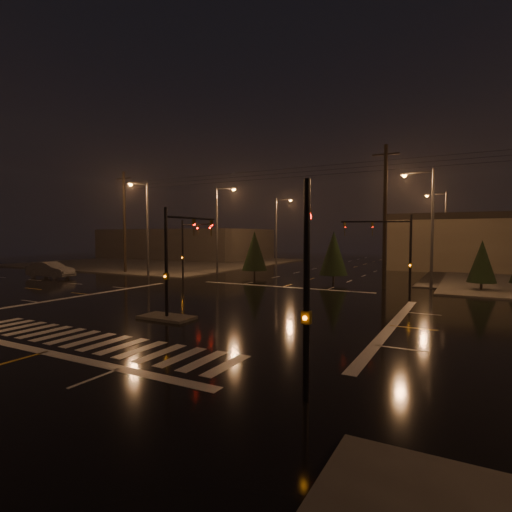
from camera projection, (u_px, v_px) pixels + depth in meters
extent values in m
plane|color=black|center=(210.00, 307.00, 25.03)|extent=(140.00, 140.00, 0.00)
cube|color=#413F3A|center=(164.00, 262.00, 65.60)|extent=(36.00, 36.00, 0.12)
cube|color=#413F3A|center=(167.00, 317.00, 21.51)|extent=(3.00, 1.60, 0.15)
cube|color=beige|center=(89.00, 340.00, 17.11)|extent=(15.00, 2.60, 0.01)
cube|color=beige|center=(45.00, 352.00, 15.35)|extent=(16.00, 0.50, 0.01)
cube|color=beige|center=(282.00, 287.00, 34.70)|extent=(16.00, 0.50, 0.01)
cube|color=#3A3633|center=(186.00, 244.00, 78.38)|extent=(30.00, 18.00, 5.60)
cylinder|color=black|center=(166.00, 263.00, 21.35)|extent=(0.18, 0.18, 6.00)
cylinder|color=black|center=(192.00, 218.00, 23.20)|extent=(0.12, 4.50, 0.12)
imported|color=#594707|center=(212.00, 220.00, 24.99)|extent=(0.16, 0.20, 1.00)
cube|color=#594707|center=(166.00, 276.00, 21.39)|extent=(0.25, 0.18, 0.35)
cylinder|color=black|center=(410.00, 256.00, 29.14)|extent=(0.18, 0.18, 6.00)
cylinder|color=black|center=(376.00, 222.00, 29.37)|extent=(4.74, 1.82, 0.12)
imported|color=#594707|center=(345.00, 222.00, 29.69)|extent=(0.24, 0.22, 1.00)
cube|color=#594707|center=(410.00, 265.00, 29.18)|extent=(0.25, 0.18, 0.35)
cylinder|color=black|center=(183.00, 251.00, 39.07)|extent=(0.18, 0.18, 6.00)
cylinder|color=black|center=(197.00, 224.00, 37.08)|extent=(4.74, 1.82, 0.12)
imported|color=#594707|center=(211.00, 225.00, 35.40)|extent=(0.24, 0.22, 1.00)
cube|color=#594707|center=(183.00, 258.00, 39.11)|extent=(0.25, 0.18, 0.35)
cylinder|color=black|center=(307.00, 291.00, 10.67)|extent=(0.18, 0.18, 6.00)
cylinder|color=black|center=(308.00, 204.00, 12.52)|extent=(1.48, 3.80, 0.12)
imported|color=#594707|center=(309.00, 209.00, 14.30)|extent=(0.22, 0.24, 1.00)
cube|color=#594707|center=(306.00, 317.00, 10.71)|extent=(0.25, 0.18, 0.35)
cylinder|color=#38383A|center=(217.00, 231.00, 46.04)|extent=(0.24, 0.24, 10.00)
cylinder|color=#38383A|center=(225.00, 188.00, 45.22)|extent=(2.40, 0.14, 0.14)
cube|color=#38383A|center=(234.00, 188.00, 44.70)|extent=(0.70, 0.30, 0.18)
sphere|color=orange|center=(234.00, 190.00, 44.71)|extent=(0.32, 0.32, 0.32)
cylinder|color=#38383A|center=(276.00, 232.00, 60.11)|extent=(0.24, 0.24, 10.00)
cylinder|color=#38383A|center=(284.00, 200.00, 59.29)|extent=(2.40, 0.14, 0.14)
cube|color=#38383A|center=(290.00, 200.00, 58.77)|extent=(0.70, 0.30, 0.18)
sphere|color=orange|center=(290.00, 200.00, 58.78)|extent=(0.32, 0.32, 0.32)
cylinder|color=#38383A|center=(432.00, 229.00, 33.40)|extent=(0.24, 0.24, 10.00)
cylinder|color=#38383A|center=(418.00, 173.00, 33.72)|extent=(2.40, 0.14, 0.14)
cube|color=#38383A|center=(404.00, 174.00, 34.24)|extent=(0.70, 0.30, 0.18)
sphere|color=orange|center=(404.00, 176.00, 34.25)|extent=(0.32, 0.32, 0.32)
cylinder|color=#38383A|center=(445.00, 231.00, 50.99)|extent=(0.24, 0.24, 10.00)
cylinder|color=#38383A|center=(436.00, 194.00, 51.31)|extent=(2.40, 0.14, 0.14)
cube|color=#38383A|center=(427.00, 195.00, 51.83)|extent=(0.70, 0.30, 0.18)
sphere|color=orange|center=(427.00, 196.00, 51.84)|extent=(0.32, 0.32, 0.32)
cylinder|color=#38383A|center=(148.00, 231.00, 42.45)|extent=(0.24, 0.24, 10.00)
cylinder|color=#38383A|center=(139.00, 184.00, 41.14)|extent=(0.14, 2.40, 0.14)
cube|color=#38383A|center=(131.00, 183.00, 40.18)|extent=(0.30, 0.70, 0.18)
sphere|color=orange|center=(131.00, 184.00, 40.18)|extent=(0.32, 0.32, 0.32)
cylinder|color=black|center=(124.00, 223.00, 47.43)|extent=(0.32, 0.32, 12.00)
cube|color=black|center=(124.00, 179.00, 47.16)|extent=(2.20, 0.12, 0.12)
cylinder|color=black|center=(385.00, 217.00, 33.24)|extent=(0.32, 0.32, 12.00)
cube|color=black|center=(386.00, 154.00, 32.97)|extent=(2.20, 0.12, 0.12)
cylinder|color=black|center=(481.00, 287.00, 32.14)|extent=(0.18, 0.18, 0.70)
cone|color=black|center=(482.00, 261.00, 32.03)|extent=(2.19, 2.19, 3.42)
cylinder|color=black|center=(255.00, 273.00, 43.22)|extent=(0.18, 0.18, 0.70)
cone|color=black|center=(254.00, 251.00, 43.09)|extent=(2.72, 2.72, 4.25)
cylinder|color=black|center=(333.00, 279.00, 38.06)|extent=(0.18, 0.18, 0.70)
cone|color=black|center=(334.00, 253.00, 37.93)|extent=(2.68, 2.68, 4.19)
imported|color=slate|center=(51.00, 270.00, 41.83)|extent=(5.41, 2.44, 1.72)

